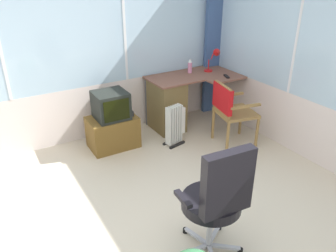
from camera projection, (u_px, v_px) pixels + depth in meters
The scene contains 11 objects.
ground at pixel (163, 248), 3.07m from camera, with size 5.70×5.72×0.06m, color beige.
north_window_panel at pixel (67, 42), 4.29m from camera, with size 4.70×0.07×2.78m.
curtain_corner at pixel (214, 30), 5.25m from camera, with size 0.30×0.07×2.68m, color #3D598A.
desk at pixel (170, 102), 5.04m from camera, with size 1.32×0.81×0.78m.
desk_lamp at pixel (215, 57), 5.12m from camera, with size 0.24×0.21×0.35m.
tv_remote at pixel (227, 76), 4.95m from camera, with size 0.04×0.15×0.02m, color black.
spray_bottle at pixel (190, 66), 5.11m from camera, with size 0.06×0.06×0.22m.
wooden_armchair at pixel (229, 106), 4.50m from camera, with size 0.58×0.57×0.88m.
office_chair at pixel (218, 197), 2.68m from camera, with size 0.61×0.58×1.10m.
tv_on_stand at pixel (112, 123), 4.55m from camera, with size 0.65×0.45×0.79m.
space_heater at pixel (175, 125), 4.64m from camera, with size 0.32×0.22×0.57m.
Camera 1 is at (-1.13, -1.98, 2.31)m, focal length 36.29 mm.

